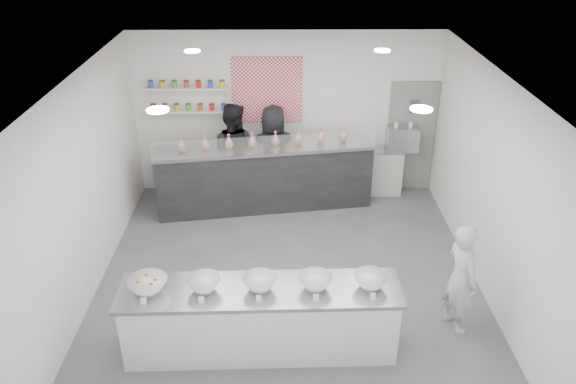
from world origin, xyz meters
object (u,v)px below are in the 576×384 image
object	(u,v)px
staff_left	(233,152)
staff_right	(274,154)
back_bar	(265,177)
espresso_ledge	(370,171)
prep_counter	(261,319)
espresso_machine	(402,139)
woman_prep	(461,278)

from	to	relation	value
staff_left	staff_right	world-z (taller)	staff_left
back_bar	staff_left	bearing A→B (deg)	140.55
espresso_ledge	staff_left	xyz separation A→B (m)	(-2.52, -0.18, 0.48)
prep_counter	espresso_ledge	distance (m)	4.58
prep_counter	espresso_machine	xyz separation A→B (m)	(2.45, 4.16, 0.64)
prep_counter	espresso_ledge	world-z (taller)	prep_counter
staff_right	espresso_ledge	bearing A→B (deg)	179.30
back_bar	espresso_machine	world-z (taller)	espresso_machine
staff_left	espresso_machine	bearing A→B (deg)	-163.17
espresso_ledge	woman_prep	xyz separation A→B (m)	(0.59, -3.77, 0.32)
espresso_machine	staff_right	size ratio (longest dim) A/B	0.31
woman_prep	staff_right	world-z (taller)	staff_right
prep_counter	back_bar	distance (m)	3.64
espresso_ledge	staff_right	bearing A→B (deg)	-174.24
espresso_machine	staff_left	bearing A→B (deg)	-176.65
woman_prep	staff_left	xyz separation A→B (m)	(-3.11, 3.59, 0.16)
staff_left	staff_right	bearing A→B (deg)	-166.53
espresso_ledge	woman_prep	bearing A→B (deg)	-81.11
staff_left	back_bar	bearing A→B (deg)	162.64
espresso_machine	staff_left	distance (m)	3.08
espresso_machine	woman_prep	distance (m)	3.79
woman_prep	staff_right	bearing A→B (deg)	14.16
espresso_machine	woman_prep	world-z (taller)	woman_prep
espresso_ledge	staff_right	size ratio (longest dim) A/B	0.67
back_bar	staff_right	distance (m)	0.49
espresso_machine	espresso_ledge	bearing A→B (deg)	180.00
espresso_ledge	prep_counter	bearing A→B (deg)	-114.57
espresso_machine	woman_prep	bearing A→B (deg)	-89.38
back_bar	staff_left	world-z (taller)	staff_left
prep_counter	woman_prep	xyz separation A→B (m)	(2.49, 0.39, 0.31)
espresso_machine	back_bar	bearing A→B (deg)	-168.17
prep_counter	staff_right	size ratio (longest dim) A/B	1.87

